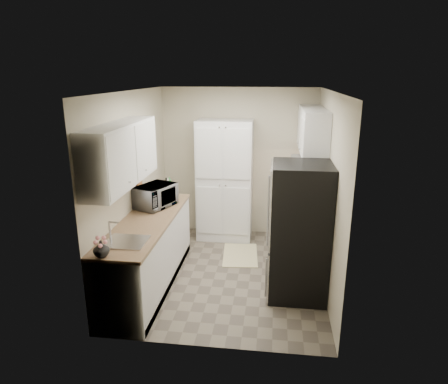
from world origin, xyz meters
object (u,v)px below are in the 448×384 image
object	(u,v)px
microwave	(155,196)
refrigerator	(299,231)
pantry_cabinet	(225,181)
wine_bottle	(167,189)
toaster_oven	(295,183)
electric_range	(297,234)

from	to	relation	value
microwave	refrigerator	bearing A→B (deg)	-81.63
pantry_cabinet	microwave	world-z (taller)	pantry_cabinet
refrigerator	microwave	world-z (taller)	refrigerator
wine_bottle	toaster_oven	size ratio (longest dim) A/B	0.65
electric_range	wine_bottle	distance (m)	2.04
pantry_cabinet	electric_range	world-z (taller)	pantry_cabinet
wine_bottle	toaster_oven	xyz separation A→B (m)	(1.93, 0.65, -0.01)
microwave	electric_range	bearing A→B (deg)	-58.77
pantry_cabinet	refrigerator	size ratio (longest dim) A/B	1.18
refrigerator	wine_bottle	distance (m)	2.14
refrigerator	microwave	xyz separation A→B (m)	(-1.96, 0.50, 0.23)
electric_range	refrigerator	world-z (taller)	refrigerator
refrigerator	wine_bottle	world-z (taller)	refrigerator
toaster_oven	wine_bottle	bearing A→B (deg)	-144.94
electric_range	pantry_cabinet	bearing A→B (deg)	141.78
toaster_oven	electric_range	bearing A→B (deg)	-71.52
microwave	wine_bottle	size ratio (longest dim) A/B	2.03
microwave	wine_bottle	bearing A→B (deg)	17.03
electric_range	wine_bottle	world-z (taller)	wine_bottle
refrigerator	microwave	size ratio (longest dim) A/B	3.02
toaster_oven	pantry_cabinet	bearing A→B (deg)	-170.90
pantry_cabinet	microwave	distance (m)	1.48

